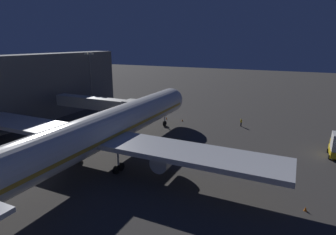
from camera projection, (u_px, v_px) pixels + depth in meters
The scene contains 8 objects.
ground_plane at pixel (141, 140), 55.58m from camera, with size 320.00×320.00×0.00m, color #383533.
airliner_at_gate at pixel (100, 132), 43.26m from camera, with size 56.29×59.37×19.14m.
jet_bridge at pixel (103, 104), 62.05m from camera, with size 22.27×3.40×7.07m.
apron_floodlight_mast at pixel (91, 77), 77.30m from camera, with size 2.90×0.50×16.27m.
ground_crew_marshaller_fwd at pixel (241, 122), 64.31m from camera, with size 0.40×0.40×1.79m.
traffic_cone_nose_port at pixel (182, 120), 68.68m from camera, with size 0.36×0.36×0.55m, color orange.
traffic_cone_nose_starboard at pixel (166, 118), 70.50m from camera, with size 0.36×0.36×0.55m, color orange.
traffic_cone_wingtip_svc_side at pixel (306, 209), 32.11m from camera, with size 0.36×0.36×0.55m, color orange.
Camera 1 is at (-27.28, 45.11, 18.94)m, focal length 29.62 mm.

